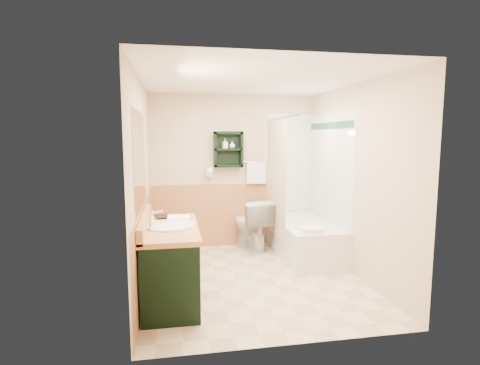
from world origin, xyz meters
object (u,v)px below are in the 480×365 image
object	(u,v)px
wall_shelf	(228,149)
soap_bottle_b	(232,146)
toilet	(251,225)
soap_bottle_a	(225,146)
hair_dryer	(209,172)
bathtub	(305,239)
vanity	(171,263)
vanity_book	(155,209)

from	to	relation	value
wall_shelf	soap_bottle_b	bearing A→B (deg)	-4.78
toilet	soap_bottle_a	size ratio (longest dim) A/B	5.27
hair_dryer	bathtub	size ratio (longest dim) A/B	0.16
hair_dryer	soap_bottle_b	bearing A→B (deg)	-4.77
hair_dryer	wall_shelf	bearing A→B (deg)	-4.76
toilet	bathtub	bearing A→B (deg)	130.46
vanity	soap_bottle_a	bearing A→B (deg)	65.16
vanity_book	hair_dryer	bearing A→B (deg)	49.57
vanity_book	wall_shelf	bearing A→B (deg)	40.49
wall_shelf	vanity	distance (m)	2.33
bathtub	toilet	bearing A→B (deg)	145.30
bathtub	vanity_book	world-z (taller)	vanity_book
toilet	vanity_book	world-z (taller)	vanity_book
hair_dryer	soap_bottle_a	size ratio (longest dim) A/B	1.59
bathtub	soap_bottle_a	distance (m)	1.85
vanity_book	soap_bottle_a	bearing A→B (deg)	41.77
toilet	hair_dryer	bearing A→B (deg)	-34.54
vanity	soap_bottle_b	bearing A→B (deg)	62.34
vanity	bathtub	world-z (taller)	vanity
wall_shelf	vanity	bearing A→B (deg)	-116.11
wall_shelf	hair_dryer	world-z (taller)	wall_shelf
wall_shelf	soap_bottle_a	distance (m)	0.07
hair_dryer	toilet	size ratio (longest dim) A/B	0.30
wall_shelf	soap_bottle_b	size ratio (longest dim) A/B	5.02
vanity	vanity_book	xyz separation A→B (m)	(-0.17, 0.43, 0.51)
wall_shelf	soap_bottle_b	xyz separation A→B (m)	(0.06, -0.01, 0.06)
vanity	bathtub	distance (m)	2.24
wall_shelf	hair_dryer	size ratio (longest dim) A/B	2.29
hair_dryer	vanity_book	bearing A→B (deg)	-118.21
hair_dryer	vanity_book	xyz separation A→B (m)	(-0.76, -1.42, -0.29)
hair_dryer	bathtub	distance (m)	1.77
vanity	hair_dryer	bearing A→B (deg)	72.18
bathtub	vanity_book	size ratio (longest dim) A/B	7.06
vanity	vanity_book	distance (m)	0.69
vanity	toilet	size ratio (longest dim) A/B	1.60
hair_dryer	vanity	size ratio (longest dim) A/B	0.19
vanity	bathtub	xyz separation A→B (m)	(1.92, 1.14, -0.15)
vanity	soap_bottle_a	xyz separation A→B (m)	(0.84, 1.82, 1.20)
vanity	toilet	bearing A→B (deg)	53.40
hair_dryer	soap_bottle_b	xyz separation A→B (m)	(0.36, -0.03, 0.41)
vanity	vanity_book	world-z (taller)	vanity_book
soap_bottle_a	vanity	bearing A→B (deg)	-114.84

